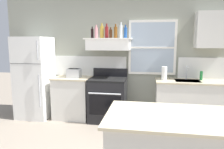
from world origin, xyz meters
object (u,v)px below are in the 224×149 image
object	(u,v)px
bottle_brown_stout	(111,34)
paper_towel_roll	(164,73)
bottle_clear_tall	(121,31)
refrigerator	(35,77)
stove_range	(108,99)
bottle_blue_liqueur	(125,33)
bottle_amber_wine	(116,32)
bottle_red_label_wine	(107,32)
bottle_champagne_gold_foil	(102,32)
bottle_balsamic_dark	(92,33)
toaster	(74,73)
bottle_rose_pink	(96,33)
dish_soap_bottle	(201,76)

from	to	relation	value
bottle_brown_stout	paper_towel_roll	world-z (taller)	bottle_brown_stout
bottle_clear_tall	refrigerator	bearing A→B (deg)	-177.64
stove_range	bottle_blue_liqueur	bearing A→B (deg)	11.98
bottle_amber_wine	bottle_red_label_wine	bearing A→B (deg)	160.56
bottle_champagne_gold_foil	bottle_amber_wine	world-z (taller)	bottle_champagne_gold_foil
refrigerator	bottle_balsamic_dark	distance (m)	1.62
toaster	bottle_red_label_wine	xyz separation A→B (m)	(0.70, 0.11, 0.86)
stove_range	bottle_rose_pink	world-z (taller)	bottle_rose_pink
bottle_champagne_gold_foil	bottle_brown_stout	distance (m)	0.24
bottle_balsamic_dark	bottle_amber_wine	xyz separation A→B (m)	(0.51, -0.07, 0.02)
paper_towel_roll	dish_soap_bottle	bearing A→B (deg)	7.79
bottle_champagne_gold_foil	paper_towel_roll	bearing A→B (deg)	-4.85
bottle_balsamic_dark	bottle_red_label_wine	distance (m)	0.31
refrigerator	bottle_champagne_gold_foil	xyz separation A→B (m)	(1.49, 0.17, 0.99)
bottle_red_label_wine	bottle_clear_tall	size ratio (longest dim) A/B	0.94
bottle_clear_tall	paper_towel_roll	size ratio (longest dim) A/B	1.19
bottle_balsamic_dark	refrigerator	bearing A→B (deg)	-174.04
bottle_rose_pink	bottle_blue_liqueur	bearing A→B (deg)	-1.24
bottle_balsamic_dark	dish_soap_bottle	world-z (taller)	bottle_balsamic_dark
dish_soap_bottle	stove_range	bearing A→B (deg)	-175.82
bottle_red_label_wine	bottle_amber_wine	world-z (taller)	bottle_red_label_wine
refrigerator	bottle_champagne_gold_foil	distance (m)	1.80
toaster	bottle_champagne_gold_foil	xyz separation A→B (m)	(0.59, 0.15, 0.87)
bottle_champagne_gold_foil	refrigerator	bearing A→B (deg)	-173.48
bottle_red_label_wine	bottle_balsamic_dark	bearing A→B (deg)	-179.95
bottle_brown_stout	bottle_rose_pink	bearing A→B (deg)	171.11
bottle_champagne_gold_foil	bottle_amber_wine	xyz separation A→B (m)	(0.31, -0.11, -0.01)
toaster	bottle_amber_wine	xyz separation A→B (m)	(0.90, 0.04, 0.86)
refrigerator	toaster	size ratio (longest dim) A/B	5.98
bottle_brown_stout	bottle_amber_wine	distance (m)	0.10
toaster	bottle_amber_wine	size ratio (longest dim) A/B	1.05
bottle_red_label_wine	bottle_blue_liqueur	distance (m)	0.40
paper_towel_roll	toaster	bearing A→B (deg)	-178.93
toaster	bottle_balsamic_dark	size ratio (longest dim) A/B	1.21
stove_range	bottle_clear_tall	bearing A→B (deg)	12.11
bottle_red_label_wine	bottle_amber_wine	xyz separation A→B (m)	(0.20, -0.07, -0.01)
bottle_brown_stout	dish_soap_bottle	size ratio (longest dim) A/B	1.22
bottle_clear_tall	dish_soap_bottle	distance (m)	1.84
refrigerator	bottle_amber_wine	distance (m)	2.05
bottle_balsamic_dark	bottle_rose_pink	size ratio (longest dim) A/B	0.89
bottle_rose_pink	bottle_brown_stout	bearing A→B (deg)	-8.89
stove_range	paper_towel_roll	bearing A→B (deg)	1.86
refrigerator	bottle_clear_tall	xyz separation A→B (m)	(1.91, 0.08, 0.99)
refrigerator	bottle_rose_pink	xyz separation A→B (m)	(1.39, 0.11, 0.97)
stove_range	bottle_blue_liqueur	world-z (taller)	bottle_blue_liqueur
bottle_clear_tall	bottle_brown_stout	bearing A→B (deg)	-175.18
bottle_champagne_gold_foil	dish_soap_bottle	distance (m)	2.22
toaster	bottle_amber_wine	world-z (taller)	bottle_amber_wine
refrigerator	paper_towel_roll	xyz separation A→B (m)	(2.80, 0.06, 0.16)
bottle_amber_wine	paper_towel_roll	distance (m)	1.29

